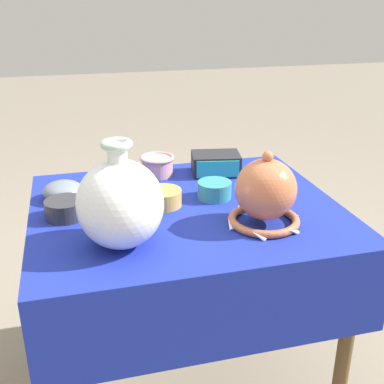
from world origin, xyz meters
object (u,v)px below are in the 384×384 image
vase_dome_bell (265,194)px  bowl_shallow_slate (63,191)px  pot_squat_charcoal (65,209)px  mosaic_tile_box (216,164)px  cup_wide_rose (157,165)px  pot_squat_teal (214,190)px  pot_squat_ochre (163,198)px  vase_tall_bulbous (120,203)px

vase_dome_bell → bowl_shallow_slate: size_ratio=1.77×
pot_squat_charcoal → mosaic_tile_box: bearing=24.6°
cup_wide_rose → pot_squat_charcoal: (-0.31, -0.27, -0.01)m
mosaic_tile_box → cup_wide_rose: (-0.20, 0.03, 0.00)m
pot_squat_teal → pot_squat_ochre: bearing=-173.9°
vase_tall_bulbous → pot_squat_charcoal: bearing=124.2°
mosaic_tile_box → bowl_shallow_slate: 0.53m
vase_dome_bell → bowl_shallow_slate: (-0.53, 0.31, -0.06)m
vase_dome_bell → bowl_shallow_slate: 0.62m
vase_dome_bell → bowl_shallow_slate: bearing=149.6°
pot_squat_ochre → pot_squat_teal: 0.17m
vase_dome_bell → vase_tall_bulbous: bearing=-176.6°
vase_tall_bulbous → bowl_shallow_slate: 0.37m
cup_wide_rose → mosaic_tile_box: bearing=-8.9°
bowl_shallow_slate → mosaic_tile_box: bearing=11.1°
vase_tall_bulbous → cup_wide_rose: vase_tall_bulbous is taller
pot_squat_charcoal → vase_tall_bulbous: bearing=-55.8°
pot_squat_charcoal → pot_squat_teal: bearing=3.6°
vase_dome_bell → pot_squat_charcoal: vase_dome_bell is taller
pot_squat_teal → bowl_shallow_slate: bearing=166.8°
pot_squat_ochre → bowl_shallow_slate: bowl_shallow_slate is taller
vase_dome_bell → pot_squat_teal: vase_dome_bell is taller
vase_dome_bell → pot_squat_ochre: bearing=142.4°
mosaic_tile_box → pot_squat_ochre: bearing=-125.9°
pot_squat_charcoal → bowl_shallow_slate: (-0.00, 0.13, 0.00)m
vase_tall_bulbous → cup_wide_rose: 0.51m
pot_squat_charcoal → pot_squat_ochre: bearing=2.2°
vase_tall_bulbous → bowl_shallow_slate: (-0.14, 0.33, -0.09)m
vase_tall_bulbous → bowl_shallow_slate: size_ratio=2.27×
mosaic_tile_box → pot_squat_charcoal: bearing=-145.4°
cup_wide_rose → pot_squat_teal: 0.27m
vase_tall_bulbous → bowl_shallow_slate: bearing=112.8°
mosaic_tile_box → pot_squat_teal: 0.22m
bowl_shallow_slate → vase_dome_bell: bearing=-30.4°
cup_wide_rose → pot_squat_ochre: (-0.03, -0.26, -0.01)m
pot_squat_charcoal → pot_squat_teal: size_ratio=1.07×
cup_wide_rose → vase_tall_bulbous: bearing=-110.9°
vase_dome_bell → pot_squat_teal: (-0.08, 0.21, -0.06)m
vase_tall_bulbous → pot_squat_teal: size_ratio=2.61×
vase_dome_bell → pot_squat_teal: bearing=111.0°
bowl_shallow_slate → pot_squat_teal: 0.47m
cup_wide_rose → pot_squat_ochre: cup_wide_rose is taller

